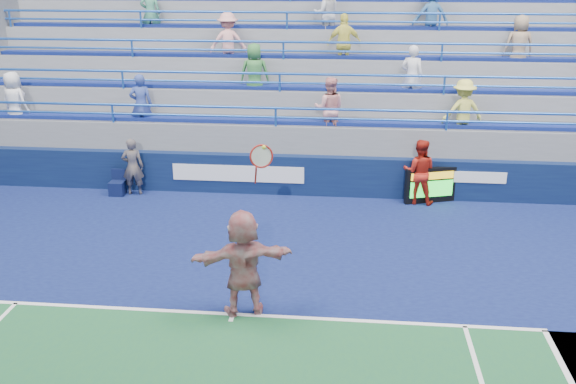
# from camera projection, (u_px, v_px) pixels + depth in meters

# --- Properties ---
(ground) EXTENTS (120.00, 120.00, 0.00)m
(ground) POSITION_uv_depth(u_px,v_px,m) (233.00, 315.00, 11.57)
(ground) COLOR #333538
(sponsor_wall) EXTENTS (18.00, 0.32, 1.10)m
(sponsor_wall) POSITION_uv_depth(u_px,v_px,m) (275.00, 175.00, 17.47)
(sponsor_wall) COLOR #0B153C
(sponsor_wall) RESTS_ON ground
(bleacher_stand) EXTENTS (18.00, 5.60, 6.13)m
(bleacher_stand) POSITION_uv_depth(u_px,v_px,m) (289.00, 109.00, 20.66)
(bleacher_stand) COLOR slate
(bleacher_stand) RESTS_ON ground
(serve_speed_board) EXTENTS (1.37, 0.57, 0.96)m
(serve_speed_board) POSITION_uv_depth(u_px,v_px,m) (430.00, 185.00, 16.83)
(serve_speed_board) COLOR black
(serve_speed_board) RESTS_ON ground
(judge_chair) EXTENTS (0.40, 0.40, 0.70)m
(judge_chair) POSITION_uv_depth(u_px,v_px,m) (118.00, 187.00, 17.47)
(judge_chair) COLOR #0B1339
(judge_chair) RESTS_ON ground
(tennis_player) EXTENTS (1.93, 1.10, 3.18)m
(tennis_player) POSITION_uv_depth(u_px,v_px,m) (243.00, 263.00, 11.33)
(tennis_player) COLOR silver
(tennis_player) RESTS_ON ground
(line_judge) EXTENTS (0.63, 0.47, 1.59)m
(line_judge) POSITION_uv_depth(u_px,v_px,m) (133.00, 167.00, 17.33)
(line_judge) COLOR #141C37
(line_judge) RESTS_ON ground
(ball_girl) EXTENTS (0.93, 0.77, 1.73)m
(ball_girl) POSITION_uv_depth(u_px,v_px,m) (419.00, 172.00, 16.67)
(ball_girl) COLOR #A61E13
(ball_girl) RESTS_ON ground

